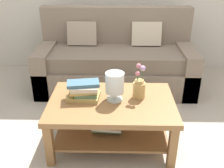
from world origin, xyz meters
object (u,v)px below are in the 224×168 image
book_stack_main (84,90)px  flower_pitcher (139,87)px  glass_hurricane_vase (115,84)px  coffee_table (111,113)px  couch (116,61)px

book_stack_main → flower_pitcher: flower_pitcher is taller
glass_hurricane_vase → flower_pitcher: bearing=12.8°
coffee_table → book_stack_main: (-0.26, 0.05, 0.21)m
couch → flower_pitcher: couch is taller
glass_hurricane_vase → flower_pitcher: (0.23, 0.05, -0.06)m
coffee_table → book_stack_main: size_ratio=3.70×
couch → book_stack_main: 1.27m
coffee_table → flower_pitcher: bearing=15.7°
book_stack_main → glass_hurricane_vase: bearing=-6.3°
couch → coffee_table: bearing=-91.3°
book_stack_main → flower_pitcher: bearing=2.2°
couch → book_stack_main: couch is taller
book_stack_main → flower_pitcher: size_ratio=0.94×
flower_pitcher → glass_hurricane_vase: bearing=-167.2°
book_stack_main → coffee_table: bearing=-11.6°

